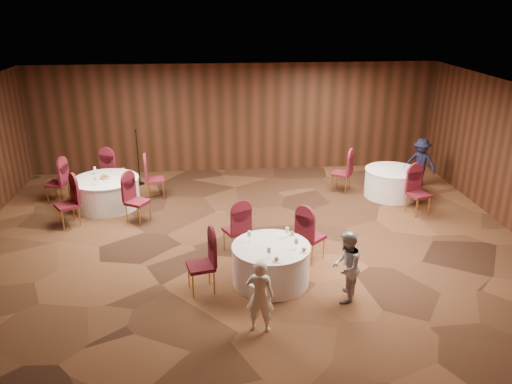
{
  "coord_description": "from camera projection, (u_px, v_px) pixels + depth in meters",
  "views": [
    {
      "loc": [
        -0.68,
        -9.59,
        4.93
      ],
      "look_at": [
        0.2,
        0.2,
        1.1
      ],
      "focal_mm": 35.0,
      "sensor_mm": 36.0,
      "label": 1
    }
  ],
  "objects": [
    {
      "name": "ground",
      "position": [
        248.0,
        243.0,
        10.75
      ],
      "size": [
        12.0,
        12.0,
        0.0
      ],
      "primitive_type": "plane",
      "color": "black",
      "rests_on": "ground"
    },
    {
      "name": "room_shell",
      "position": [
        247.0,
        156.0,
        10.03
      ],
      "size": [
        12.0,
        12.0,
        12.0
      ],
      "color": "silver",
      "rests_on": "ground"
    },
    {
      "name": "table_main",
      "position": [
        271.0,
        264.0,
        9.16
      ],
      "size": [
        1.44,
        1.44,
        0.74
      ],
      "color": "white",
      "rests_on": "ground"
    },
    {
      "name": "table_left",
      "position": [
        107.0,
        192.0,
        12.52
      ],
      "size": [
        1.64,
        1.64,
        0.74
      ],
      "color": "white",
      "rests_on": "ground"
    },
    {
      "name": "table_right",
      "position": [
        391.0,
        183.0,
        13.19
      ],
      "size": [
        1.42,
        1.42,
        0.74
      ],
      "color": "white",
      "rests_on": "ground"
    },
    {
      "name": "chairs_main",
      "position": [
        251.0,
        243.0,
        9.67
      ],
      "size": [
        2.86,
        2.07,
        1.0
      ],
      "color": "#450D1B",
      "rests_on": "ground"
    },
    {
      "name": "chairs_left",
      "position": [
        106.0,
        187.0,
        12.53
      ],
      "size": [
        3.09,
        3.13,
        1.0
      ],
      "color": "#450D1B",
      "rests_on": "ground"
    },
    {
      "name": "chairs_right",
      "position": [
        378.0,
        183.0,
        12.79
      ],
      "size": [
        2.16,
        2.38,
        1.0
      ],
      "color": "#450D1B",
      "rests_on": "ground"
    },
    {
      "name": "tabletop_main",
      "position": [
        283.0,
        243.0,
        8.93
      ],
      "size": [
        1.05,
        1.11,
        0.22
      ],
      "color": "silver",
      "rests_on": "table_main"
    },
    {
      "name": "tabletop_left",
      "position": [
        105.0,
        176.0,
        12.36
      ],
      "size": [
        0.81,
        0.84,
        0.22
      ],
      "color": "silver",
      "rests_on": "table_left"
    },
    {
      "name": "tabletop_right",
      "position": [
        403.0,
        166.0,
        12.8
      ],
      "size": [
        0.08,
        0.08,
        0.22
      ],
      "color": "silver",
      "rests_on": "table_right"
    },
    {
      "name": "mic_stand",
      "position": [
        139.0,
        169.0,
        14.01
      ],
      "size": [
        0.24,
        0.24,
        1.58
      ],
      "color": "black",
      "rests_on": "ground"
    },
    {
      "name": "woman_a",
      "position": [
        260.0,
        296.0,
        7.73
      ],
      "size": [
        0.51,
        0.4,
        1.24
      ],
      "primitive_type": "imported",
      "rotation": [
        0.0,
        0.0,
        2.9
      ],
      "color": "white",
      "rests_on": "ground"
    },
    {
      "name": "woman_b",
      "position": [
        346.0,
        267.0,
        8.52
      ],
      "size": [
        0.7,
        0.77,
        1.29
      ],
      "primitive_type": "imported",
      "rotation": [
        0.0,
        0.0,
        4.31
      ],
      "color": "#A8A8AD",
      "rests_on": "ground"
    },
    {
      "name": "man_c",
      "position": [
        420.0,
        162.0,
        13.82
      ],
      "size": [
        0.99,
        0.95,
        1.36
      ],
      "primitive_type": "imported",
      "rotation": [
        0.0,
        0.0,
        5.58
      ],
      "color": "black",
      "rests_on": "ground"
    }
  ]
}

